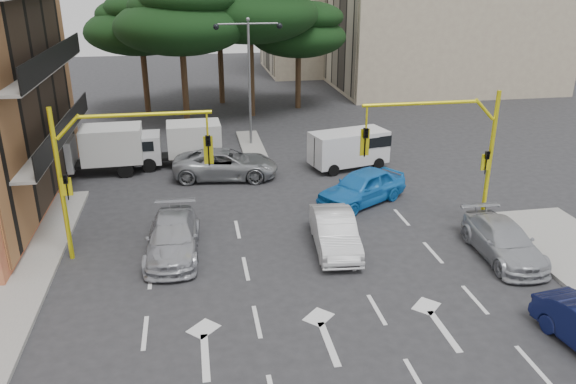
{
  "coord_description": "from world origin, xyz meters",
  "views": [
    {
      "loc": [
        -3.64,
        -18.63,
        10.45
      ],
      "look_at": [
        0.23,
        3.5,
        1.6
      ],
      "focal_mm": 35.0,
      "sensor_mm": 36.0,
      "label": 1
    }
  ],
  "objects_px": {
    "car_silver_parked": "(503,241)",
    "box_truck_a": "(95,151)",
    "signal_mast_left": "(108,161)",
    "car_white_hatch": "(335,232)",
    "car_silver_cross_a": "(226,164)",
    "car_silver_wagon": "(173,237)",
    "van_white": "(349,149)",
    "car_blue_compact": "(362,187)",
    "signal_mast_right": "(452,143)",
    "box_truck_b": "(179,145)",
    "street_lamp_center": "(249,60)"
  },
  "relations": [
    {
      "from": "street_lamp_center",
      "to": "car_silver_cross_a",
      "type": "distance_m",
      "value": 7.69
    },
    {
      "from": "street_lamp_center",
      "to": "box_truck_a",
      "type": "height_order",
      "value": "street_lamp_center"
    },
    {
      "from": "car_white_hatch",
      "to": "car_silver_parked",
      "type": "height_order",
      "value": "car_white_hatch"
    },
    {
      "from": "van_white",
      "to": "car_white_hatch",
      "type": "bearing_deg",
      "value": -32.35
    },
    {
      "from": "signal_mast_left",
      "to": "box_truck_a",
      "type": "height_order",
      "value": "signal_mast_left"
    },
    {
      "from": "car_silver_cross_a",
      "to": "box_truck_b",
      "type": "bearing_deg",
      "value": 51.79
    },
    {
      "from": "signal_mast_right",
      "to": "car_white_hatch",
      "type": "relative_size",
      "value": 1.34
    },
    {
      "from": "car_silver_parked",
      "to": "box_truck_a",
      "type": "bearing_deg",
      "value": 145.63
    },
    {
      "from": "signal_mast_right",
      "to": "car_blue_compact",
      "type": "distance_m",
      "value": 5.33
    },
    {
      "from": "signal_mast_left",
      "to": "car_silver_parked",
      "type": "relative_size",
      "value": 1.27
    },
    {
      "from": "signal_mast_right",
      "to": "signal_mast_left",
      "type": "height_order",
      "value": "same"
    },
    {
      "from": "signal_mast_left",
      "to": "car_white_hatch",
      "type": "bearing_deg",
      "value": -6.37
    },
    {
      "from": "signal_mast_left",
      "to": "van_white",
      "type": "distance_m",
      "value": 14.92
    },
    {
      "from": "signal_mast_left",
      "to": "car_silver_wagon",
      "type": "distance_m",
      "value": 3.82
    },
    {
      "from": "box_truck_a",
      "to": "box_truck_b",
      "type": "relative_size",
      "value": 1.06
    },
    {
      "from": "signal_mast_left",
      "to": "signal_mast_right",
      "type": "bearing_deg",
      "value": 0.0
    },
    {
      "from": "signal_mast_right",
      "to": "street_lamp_center",
      "type": "relative_size",
      "value": 0.77
    },
    {
      "from": "box_truck_a",
      "to": "box_truck_b",
      "type": "xyz_separation_m",
      "value": [
        4.5,
        0.72,
        -0.08
      ]
    },
    {
      "from": "street_lamp_center",
      "to": "car_silver_cross_a",
      "type": "bearing_deg",
      "value": -109.06
    },
    {
      "from": "signal_mast_right",
      "to": "car_white_hatch",
      "type": "xyz_separation_m",
      "value": [
        -5.1,
        -0.95,
        -3.14
      ]
    },
    {
      "from": "car_silver_cross_a",
      "to": "car_silver_parked",
      "type": "bearing_deg",
      "value": -129.78
    },
    {
      "from": "signal_mast_left",
      "to": "car_blue_compact",
      "type": "bearing_deg",
      "value": 17.67
    },
    {
      "from": "car_blue_compact",
      "to": "box_truck_b",
      "type": "bearing_deg",
      "value": -161.2
    },
    {
      "from": "car_silver_cross_a",
      "to": "car_silver_wagon",
      "type": "bearing_deg",
      "value": 170.43
    },
    {
      "from": "car_white_hatch",
      "to": "car_silver_wagon",
      "type": "xyz_separation_m",
      "value": [
        -6.39,
        0.64,
        -0.02
      ]
    },
    {
      "from": "street_lamp_center",
      "to": "box_truck_a",
      "type": "distance_m",
      "value": 10.64
    },
    {
      "from": "car_silver_cross_a",
      "to": "car_silver_parked",
      "type": "relative_size",
      "value": 1.18
    },
    {
      "from": "car_white_hatch",
      "to": "car_blue_compact",
      "type": "bearing_deg",
      "value": 65.84
    },
    {
      "from": "car_silver_wagon",
      "to": "van_white",
      "type": "height_order",
      "value": "van_white"
    },
    {
      "from": "car_blue_compact",
      "to": "car_silver_parked",
      "type": "xyz_separation_m",
      "value": [
        3.81,
        -6.27,
        -0.14
      ]
    },
    {
      "from": "car_silver_cross_a",
      "to": "car_blue_compact",
      "type": "bearing_deg",
      "value": -119.39
    },
    {
      "from": "street_lamp_center",
      "to": "van_white",
      "type": "relative_size",
      "value": 1.8
    },
    {
      "from": "car_silver_wagon",
      "to": "car_silver_cross_a",
      "type": "height_order",
      "value": "car_silver_cross_a"
    },
    {
      "from": "street_lamp_center",
      "to": "car_silver_parked",
      "type": "relative_size",
      "value": 1.65
    },
    {
      "from": "signal_mast_left",
      "to": "car_silver_cross_a",
      "type": "bearing_deg",
      "value": 59.69
    },
    {
      "from": "car_blue_compact",
      "to": "car_silver_cross_a",
      "type": "xyz_separation_m",
      "value": [
        -6.19,
        4.72,
        -0.05
      ]
    },
    {
      "from": "car_blue_compact",
      "to": "car_silver_parked",
      "type": "relative_size",
      "value": 1.02
    },
    {
      "from": "street_lamp_center",
      "to": "car_blue_compact",
      "type": "xyz_separation_m",
      "value": [
        4.19,
        -10.5,
        -4.6
      ]
    },
    {
      "from": "car_blue_compact",
      "to": "box_truck_a",
      "type": "height_order",
      "value": "box_truck_a"
    },
    {
      "from": "car_blue_compact",
      "to": "box_truck_b",
      "type": "distance_m",
      "value": 11.37
    },
    {
      "from": "signal_mast_right",
      "to": "car_blue_compact",
      "type": "height_order",
      "value": "signal_mast_right"
    },
    {
      "from": "signal_mast_right",
      "to": "box_truck_a",
      "type": "xyz_separation_m",
      "value": [
        -15.8,
        10.1,
        -2.58
      ]
    },
    {
      "from": "signal_mast_right",
      "to": "box_truck_b",
      "type": "bearing_deg",
      "value": 136.26
    },
    {
      "from": "signal_mast_right",
      "to": "box_truck_a",
      "type": "bearing_deg",
      "value": 147.42
    },
    {
      "from": "car_white_hatch",
      "to": "car_blue_compact",
      "type": "distance_m",
      "value": 5.1
    },
    {
      "from": "van_white",
      "to": "box_truck_a",
      "type": "height_order",
      "value": "box_truck_a"
    },
    {
      "from": "signal_mast_left",
      "to": "box_truck_b",
      "type": "xyz_separation_m",
      "value": [
        2.3,
        10.82,
        -2.66
      ]
    },
    {
      "from": "car_silver_parked",
      "to": "van_white",
      "type": "bearing_deg",
      "value": 107.52
    },
    {
      "from": "car_silver_wagon",
      "to": "car_silver_parked",
      "type": "xyz_separation_m",
      "value": [
        12.68,
        -2.46,
        -0.03
      ]
    },
    {
      "from": "car_silver_wagon",
      "to": "car_silver_cross_a",
      "type": "xyz_separation_m",
      "value": [
        2.68,
        8.53,
        0.06
      ]
    }
  ]
}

